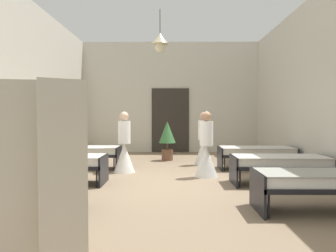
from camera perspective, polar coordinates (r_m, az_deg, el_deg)
The scene contains 13 objects.
ground_plane at distance 6.86m, azimuth 0.07°, elevation -10.24°, with size 7.17×12.50×0.10m, color #8C755B.
room_shell at distance 8.14m, azimuth 0.18°, elevation 6.65°, with size 6.97×12.10×4.14m.
bed_left_row_0 at distance 5.42m, azimuth -24.81°, elevation -8.39°, with size 1.90×0.84×0.57m.
bed_right_row_0 at distance 5.35m, azimuth 24.74°, elevation -8.52°, with size 1.90×0.84×0.57m.
bed_left_row_1 at distance 7.16m, azimuth -18.20°, elevation -5.86°, with size 1.90×0.84×0.57m.
bed_right_row_1 at distance 7.11m, azimuth 18.47°, elevation -5.92°, with size 1.90×0.84×0.57m.
bed_left_row_2 at distance 8.97m, azimuth -14.24°, elevation -4.29°, with size 1.90×0.84×0.57m.
bed_right_row_2 at distance 8.93m, azimuth 14.75°, elevation -4.32°, with size 1.90×0.84×0.57m.
nurse_near_aisle at distance 7.61m, azimuth 6.53°, elevation -4.64°, with size 0.52×0.52×1.49m.
nurse_mid_aisle at distance 9.49m, azimuth 6.03°, elevation -3.36°, with size 0.52×0.52×1.49m.
nurse_far_aisle at distance 8.26m, azimuth -7.41°, elevation -4.14°, with size 0.52×0.52×1.49m.
potted_plant at distance 10.32m, azimuth -0.13°, elevation -1.78°, with size 0.51×0.51×1.20m.
privacy_screen at distance 3.26m, azimuth -24.27°, elevation -7.77°, with size 1.24×0.25×1.70m.
Camera 1 is at (0.08, -6.71, 1.38)m, focal length 35.95 mm.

